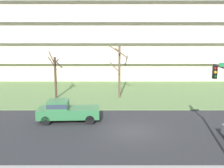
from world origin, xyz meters
TOP-DOWN VIEW (x-y plane):
  - ground at (0.00, 0.00)m, footprint 160.00×160.00m
  - grass_lawn_strip at (0.00, 14.00)m, footprint 80.00×16.00m
  - apartment_building at (0.00, 28.62)m, footprint 53.17×14.20m
  - tree_far_left at (-8.26, 10.88)m, footprint 1.64×1.38m
  - tree_left at (-0.75, 11.10)m, footprint 2.24×2.16m
  - pickup_green_center_left at (-5.71, 2.49)m, footprint 5.50×2.29m

SIDE VIEW (x-z plane):
  - ground at x=0.00m, z-range 0.00..0.00m
  - grass_lawn_strip at x=0.00m, z-range 0.00..0.08m
  - pickup_green_center_left at x=-5.71m, z-range 0.04..1.99m
  - tree_far_left at x=-8.26m, z-range 0.05..5.68m
  - tree_left at x=-0.75m, z-range 0.34..6.64m
  - apartment_building at x=0.00m, z-range 0.00..15.63m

